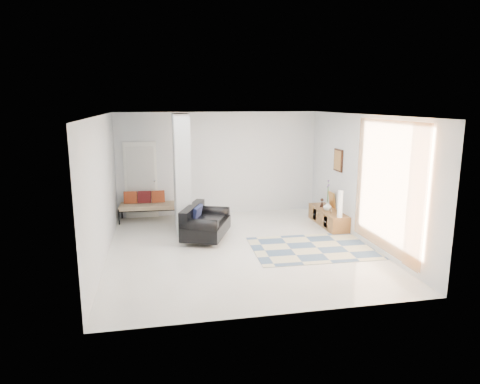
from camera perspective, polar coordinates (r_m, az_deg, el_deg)
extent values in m
plane|color=beige|center=(9.23, 0.02, -7.43)|extent=(6.00, 6.00, 0.00)
plane|color=white|center=(8.71, 0.02, 10.23)|extent=(6.00, 6.00, 0.00)
plane|color=silver|center=(11.78, -2.87, 3.81)|extent=(6.00, 0.00, 6.00)
plane|color=silver|center=(6.03, 5.67, -4.08)|extent=(6.00, 0.00, 6.00)
plane|color=silver|center=(8.76, -17.91, 0.43)|extent=(0.00, 6.00, 6.00)
plane|color=silver|center=(9.78, 16.04, 1.69)|extent=(0.00, 6.00, 6.00)
cube|color=silver|center=(10.29, -7.77, 2.54)|extent=(0.35, 1.20, 2.80)
cube|color=white|center=(11.68, -13.06, 1.56)|extent=(0.85, 0.06, 2.04)
plane|color=orange|center=(8.74, 19.02, 0.67)|extent=(0.00, 2.55, 2.55)
cube|color=#351A0E|center=(10.83, 12.98, 4.14)|extent=(0.04, 0.45, 0.55)
cube|color=brown|center=(11.03, 11.68, -3.35)|extent=(0.45, 1.63, 0.40)
cube|color=#351A0E|center=(10.63, 11.36, -3.92)|extent=(0.02, 0.22, 0.28)
cube|color=#351A0E|center=(11.28, 9.96, -2.95)|extent=(0.02, 0.22, 0.28)
cube|color=#E89D44|center=(11.21, 12.16, -1.02)|extent=(0.09, 0.32, 0.40)
cube|color=silver|center=(10.61, 11.99, -2.52)|extent=(0.04, 0.10, 0.12)
cylinder|color=silver|center=(9.39, -7.33, -6.86)|extent=(0.05, 0.05, 0.10)
cylinder|color=silver|center=(10.46, -5.39, -4.85)|extent=(0.05, 0.05, 0.10)
cylinder|color=silver|center=(9.22, -3.47, -7.14)|extent=(0.05, 0.05, 0.10)
cylinder|color=silver|center=(10.30, -1.91, -5.06)|extent=(0.05, 0.05, 0.10)
cube|color=black|center=(9.78, -4.51, -4.81)|extent=(1.31, 1.62, 0.30)
cube|color=black|center=(9.77, -6.38, -2.84)|extent=(0.71, 1.38, 0.36)
cylinder|color=black|center=(9.17, -5.47, -4.46)|extent=(0.85, 0.56, 0.28)
cylinder|color=black|center=(10.26, -3.70, -2.66)|extent=(0.85, 0.56, 0.28)
cube|color=black|center=(9.73, -5.70, -2.76)|extent=(0.32, 0.53, 0.31)
cylinder|color=black|center=(11.27, -15.84, -3.23)|extent=(0.04, 0.04, 0.40)
cylinder|color=black|center=(11.18, -8.14, -3.02)|extent=(0.04, 0.04, 0.40)
cylinder|color=black|center=(11.86, -15.48, -2.47)|extent=(0.04, 0.04, 0.40)
cylinder|color=black|center=(11.77, -8.17, -2.26)|extent=(0.04, 0.04, 0.40)
cube|color=beige|center=(11.45, -11.96, -1.87)|extent=(1.56, 0.71, 0.12)
cube|color=#9B3A1C|center=(11.59, -14.39, -0.71)|extent=(0.35, 0.18, 0.33)
cube|color=maroon|center=(11.56, -12.63, -0.65)|extent=(0.35, 0.18, 0.33)
cube|color=#9B3A1C|center=(11.54, -10.86, -0.60)|extent=(0.35, 0.18, 0.33)
cube|color=#C3BC95|center=(9.35, 10.19, -7.33)|extent=(2.81, 1.92, 0.01)
cylinder|color=beige|center=(10.28, 13.21, -1.57)|extent=(0.12, 0.12, 0.63)
imported|color=white|center=(10.91, 11.57, -1.86)|extent=(0.22, 0.22, 0.21)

